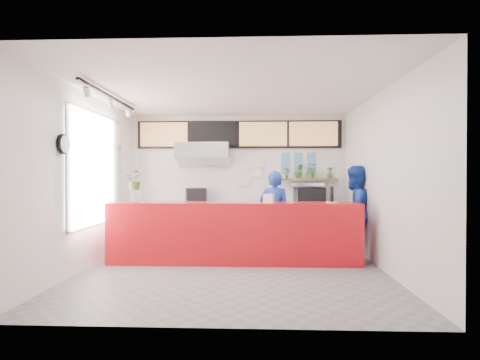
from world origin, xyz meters
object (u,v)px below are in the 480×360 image
at_px(espresso_machine, 309,197).
at_px(pepper_mill, 332,194).
at_px(panini_oven, 196,197).
at_px(staff_right, 354,211).
at_px(service_counter, 234,233).
at_px(staff_center, 275,214).

xyz_separation_m(espresso_machine, pepper_mill, (0.13, -1.83, 0.15)).
bearing_deg(panini_oven, staff_right, -34.31).
height_order(service_counter, staff_center, staff_center).
height_order(service_counter, pepper_mill, pepper_mill).
bearing_deg(espresso_machine, staff_center, -130.12).
bearing_deg(panini_oven, pepper_mill, -48.58).
relative_size(staff_center, pepper_mill, 6.16).
distance_m(service_counter, staff_center, 0.98).
xyz_separation_m(panini_oven, staff_right, (3.30, -1.17, -0.21)).
relative_size(espresso_machine, pepper_mill, 2.33).
bearing_deg(panini_oven, staff_center, -50.78).
height_order(staff_right, pepper_mill, staff_right).
bearing_deg(staff_center, espresso_machine, -109.03).
bearing_deg(service_counter, pepper_mill, -0.82).
relative_size(espresso_machine, staff_right, 0.36).
relative_size(panini_oven, staff_center, 0.26).
distance_m(staff_center, pepper_mill, 1.21).
height_order(panini_oven, staff_right, staff_right).
xyz_separation_m(panini_oven, espresso_machine, (2.60, 0.00, 0.01)).
bearing_deg(espresso_machine, staff_right, -65.05).
bearing_deg(staff_center, service_counter, 49.98).
relative_size(staff_center, staff_right, 0.94).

